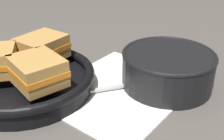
# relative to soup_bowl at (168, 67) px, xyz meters

# --- Properties ---
(ground_plane) EXTENTS (4.00, 4.00, 0.00)m
(ground_plane) POSITION_rel_soup_bowl_xyz_m (-0.07, 0.07, -0.04)
(ground_plane) COLOR #56514C
(napkin) EXTENTS (0.30, 0.27, 0.00)m
(napkin) POSITION_rel_soup_bowl_xyz_m (-0.08, 0.05, -0.04)
(napkin) COLOR white
(napkin) RESTS_ON ground_plane
(soup_bowl) EXTENTS (0.17, 0.17, 0.07)m
(soup_bowl) POSITION_rel_soup_bowl_xyz_m (0.00, 0.00, 0.00)
(soup_bowl) COLOR black
(soup_bowl) RESTS_ON ground_plane
(spoon) EXTENTS (0.17, 0.09, 0.01)m
(spoon) POSITION_rel_soup_bowl_xyz_m (-0.05, 0.03, -0.03)
(spoon) COLOR silver
(spoon) RESTS_ON napkin
(skillet) EXTENTS (0.25, 0.25, 0.04)m
(skillet) POSITION_rel_soup_bowl_xyz_m (-0.21, 0.16, -0.02)
(skillet) COLOR black
(skillet) RESTS_ON ground_plane
(sandwich_near_right) EXTENTS (0.08, 0.09, 0.05)m
(sandwich_near_right) POSITION_rel_soup_bowl_xyz_m (-0.21, 0.10, 0.03)
(sandwich_near_right) COLOR #C18E47
(sandwich_near_right) RESTS_ON skillet
(sandwich_far_left) EXTENTS (0.10, 0.09, 0.05)m
(sandwich_far_left) POSITION_rel_soup_bowl_xyz_m (-0.16, 0.18, 0.03)
(sandwich_far_left) COLOR #C18E47
(sandwich_far_left) RESTS_ON skillet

